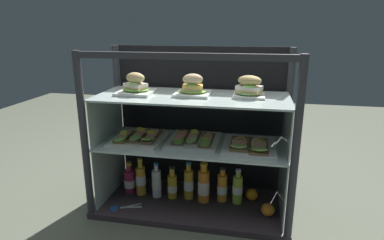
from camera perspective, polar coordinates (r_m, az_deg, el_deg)
ground_plane at (r=2.06m, az=0.00°, el=-15.30°), size 6.00×6.00×0.02m
case_base_deck at (r=2.05m, az=0.00°, el=-14.62°), size 1.14×0.50×0.04m
case_frame at (r=1.95m, az=0.63°, el=-0.11°), size 1.14×0.50×0.96m
riser_lower_tier at (r=1.95m, az=0.00°, el=-9.50°), size 1.06×0.42×0.37m
shelf_lower_glass at (r=1.88m, az=0.00°, el=-4.27°), size 1.08×0.44×0.01m
riser_upper_tier at (r=1.83m, az=0.00°, el=-0.15°), size 1.06×0.42×0.27m
shelf_upper_glass at (r=1.80m, az=0.00°, el=4.14°), size 1.08×0.44×0.01m
plated_roll_sandwich_right_of_center at (r=1.87m, az=-9.96°, el=5.91°), size 0.20×0.20×0.12m
plated_roll_sandwich_mid_right at (r=1.81m, az=0.09°, el=5.77°), size 0.20×0.20×0.12m
plated_roll_sandwich_center at (r=1.79m, az=10.13°, el=5.64°), size 0.17×0.17×0.12m
open_sandwich_tray_left_of_center at (r=1.94m, az=-9.45°, el=-3.02°), size 0.29×0.32×0.07m
open_sandwich_tray_mid_right at (r=1.88m, az=0.20°, el=-3.38°), size 0.29×0.32×0.06m
open_sandwich_tray_near_left_corner at (r=1.81m, az=10.14°, el=-4.45°), size 0.29×0.34×0.06m
juice_bottle_near_post at (r=2.15m, az=-11.00°, el=-10.48°), size 0.07×0.07×0.20m
juice_bottle_front_right_end at (r=2.10m, az=-9.07°, el=-10.39°), size 0.06×0.06×0.24m
juice_bottle_tucked_behind at (r=2.06m, az=-6.30°, el=-11.01°), size 0.06×0.06×0.23m
juice_bottle_back_center at (r=2.04m, az=-3.52°, el=-11.50°), size 0.06×0.06×0.21m
juice_bottle_front_fourth at (r=2.03m, az=-0.59°, el=-11.22°), size 0.06×0.06×0.24m
juice_bottle_front_middle at (r=1.99m, az=2.07°, el=-11.52°), size 0.07×0.07×0.25m
juice_bottle_front_left_end at (r=2.01m, az=5.37°, el=-11.73°), size 0.06×0.06×0.23m
juice_bottle_front_second at (r=2.00m, az=8.09°, el=-11.98°), size 0.06×0.06×0.22m
orange_fruit_beside_bottles at (r=2.07m, az=10.58°, el=-12.86°), size 0.07×0.07×0.07m
orange_fruit_near_left_post at (r=1.93m, az=13.31°, el=-15.22°), size 0.07×0.07×0.07m
kitchen_scissors at (r=2.01m, az=-12.97°, el=-14.94°), size 0.19×0.13×0.01m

